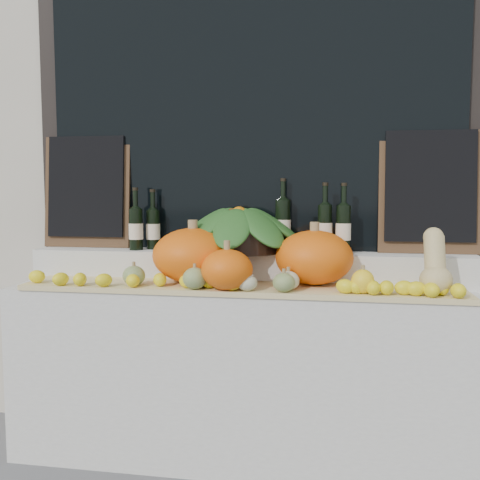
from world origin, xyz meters
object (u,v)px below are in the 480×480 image
Objects in this scene: butternut_squash at (435,265)px; wine_bottle_tall at (283,225)px; pumpkin_right at (314,257)px; pumpkin_left at (193,255)px; produce_bowl at (239,229)px.

wine_bottle_tall is (-0.70, 0.35, 0.15)m from butternut_squash.
wine_bottle_tall reaches higher than butternut_squash.
pumpkin_right is at bearing -50.97° from wine_bottle_tall.
pumpkin_right is at bearing 3.98° from pumpkin_left.
pumpkin_left is at bearing -176.02° from pumpkin_right.
butternut_squash is (1.13, -0.10, -0.01)m from pumpkin_left.
wine_bottle_tall is at bearing 30.94° from pumpkin_left.
pumpkin_right is 0.31m from wine_bottle_tall.
wine_bottle_tall is (0.42, 0.25, 0.14)m from pumpkin_left.
pumpkin_left is 0.59m from pumpkin_right.
produce_bowl is (-0.93, 0.29, 0.13)m from butternut_squash.
pumpkin_left is at bearing -149.06° from wine_bottle_tall.
butternut_squash is 0.80m from wine_bottle_tall.
pumpkin_left is 0.51m from wine_bottle_tall.
wine_bottle_tall reaches higher than produce_bowl.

